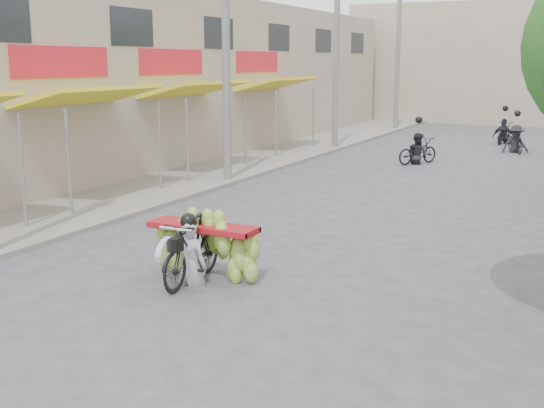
% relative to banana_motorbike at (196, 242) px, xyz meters
% --- Properties ---
extents(ground, '(120.00, 120.00, 0.00)m').
position_rel_banana_motorbike_xyz_m(ground, '(1.14, -3.52, -0.68)').
color(ground, '#515156').
rests_on(ground, ground).
extents(sidewalk_left, '(4.00, 60.00, 0.12)m').
position_rel_banana_motorbike_xyz_m(sidewalk_left, '(-5.86, 11.48, -0.62)').
color(sidewalk_left, gray).
rests_on(sidewalk_left, ground).
extents(shophouse_row_left, '(9.77, 40.00, 6.00)m').
position_rel_banana_motorbike_xyz_m(shophouse_row_left, '(-10.85, 10.46, 2.32)').
color(shophouse_row_left, tan).
rests_on(shophouse_row_left, ground).
extents(far_building, '(20.00, 6.00, 7.00)m').
position_rel_banana_motorbike_xyz_m(far_building, '(1.14, 34.48, 2.82)').
color(far_building, tan).
rests_on(far_building, ground).
extents(utility_pole_mid, '(0.60, 0.24, 8.00)m').
position_rel_banana_motorbike_xyz_m(utility_pole_mid, '(-4.26, 8.48, 3.34)').
color(utility_pole_mid, slate).
rests_on(utility_pole_mid, ground).
extents(utility_pole_far, '(0.60, 0.24, 8.00)m').
position_rel_banana_motorbike_xyz_m(utility_pole_far, '(-4.26, 17.48, 3.34)').
color(utility_pole_far, slate).
rests_on(utility_pole_far, ground).
extents(utility_pole_back, '(0.60, 0.24, 8.00)m').
position_rel_banana_motorbike_xyz_m(utility_pole_back, '(-4.26, 26.48, 3.34)').
color(utility_pole_back, slate).
rests_on(utility_pole_back, ground).
extents(banana_motorbike, '(2.20, 1.95, 2.01)m').
position_rel_banana_motorbike_xyz_m(banana_motorbike, '(0.00, 0.00, 0.00)').
color(banana_motorbike, black).
rests_on(banana_motorbike, ground).
extents(bg_motorbike_a, '(1.39, 1.74, 1.95)m').
position_rel_banana_motorbike_xyz_m(bg_motorbike_a, '(-0.07, 14.82, 0.06)').
color(bg_motorbike_a, black).
rests_on(bg_motorbike_a, ground).
extents(bg_motorbike_b, '(1.19, 1.71, 1.95)m').
position_rel_banana_motorbike_xyz_m(bg_motorbike_b, '(2.69, 19.59, 0.17)').
color(bg_motorbike_b, black).
rests_on(bg_motorbike_b, ground).
extents(bg_motorbike_c, '(1.03, 1.75, 1.95)m').
position_rel_banana_motorbike_xyz_m(bg_motorbike_c, '(1.83, 22.55, 0.10)').
color(bg_motorbike_c, black).
rests_on(bg_motorbike_c, ground).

